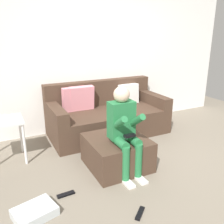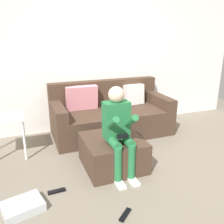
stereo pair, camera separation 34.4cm
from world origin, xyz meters
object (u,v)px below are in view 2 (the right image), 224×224
at_px(ottoman, 113,152).
at_px(person_seated, 119,127).
at_px(couch_sectional, 110,115).
at_px(remote_by_storage_bin, 57,191).
at_px(storage_bin, 23,207).
at_px(side_table, 4,124).
at_px(remote_near_ottoman, 125,215).

bearing_deg(ottoman, person_seated, -86.32).
bearing_deg(person_seated, couch_sectional, 74.28).
distance_m(couch_sectional, ottoman, 1.19).
height_order(couch_sectional, person_seated, person_seated).
relative_size(ottoman, remote_by_storage_bin, 3.91).
xyz_separation_m(couch_sectional, ottoman, (-0.38, -1.13, -0.12)).
relative_size(couch_sectional, remote_by_storage_bin, 10.33).
xyz_separation_m(storage_bin, side_table, (-0.17, 1.30, 0.46)).
distance_m(person_seated, remote_by_storage_bin, 1.03).
relative_size(remote_near_ottoman, remote_by_storage_bin, 0.98).
bearing_deg(remote_near_ottoman, person_seated, 31.42).
distance_m(storage_bin, remote_by_storage_bin, 0.41).
xyz_separation_m(side_table, remote_by_storage_bin, (0.54, -1.12, -0.50)).
xyz_separation_m(remote_near_ottoman, remote_by_storage_bin, (-0.58, 0.62, 0.00)).
height_order(ottoman, storage_bin, ottoman).
relative_size(person_seated, side_table, 1.84).
xyz_separation_m(person_seated, side_table, (-1.35, 0.98, -0.12)).
bearing_deg(remote_by_storage_bin, ottoman, 18.73).
distance_m(person_seated, side_table, 1.67).
bearing_deg(storage_bin, person_seated, 15.30).
height_order(side_table, remote_by_storage_bin, side_table).
bearing_deg(remote_near_ottoman, remote_by_storage_bin, 91.55).
distance_m(couch_sectional, remote_near_ottoman, 2.17).
xyz_separation_m(person_seated, remote_near_ottoman, (-0.23, -0.76, -0.62)).
bearing_deg(side_table, ottoman, -31.02).
bearing_deg(remote_by_storage_bin, person_seated, 7.12).
relative_size(couch_sectional, side_table, 3.34).
bearing_deg(person_seated, remote_near_ottoman, -107.10).
height_order(couch_sectional, side_table, couch_sectional).
bearing_deg(remote_by_storage_bin, side_table, 113.05).
relative_size(ottoman, side_table, 1.26).
bearing_deg(ottoman, remote_by_storage_bin, -158.70).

